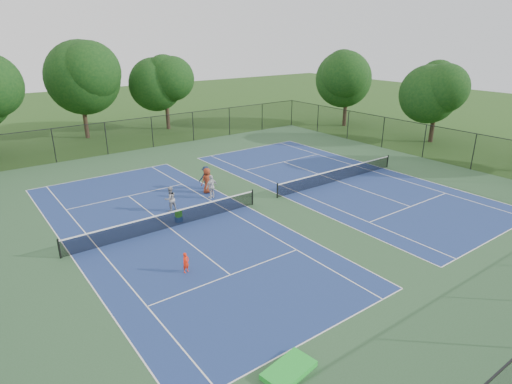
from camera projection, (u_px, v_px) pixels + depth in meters
ground at (265, 201)px, 28.64m from camera, size 140.00×140.00×0.00m
court_pad at (265, 201)px, 28.64m from camera, size 36.00×36.00×0.01m
tennis_court_left at (169, 226)px, 24.69m from camera, size 12.00×23.83×1.07m
tennis_court_right at (338, 180)px, 32.52m from camera, size 12.00×23.83×1.07m
perimeter_fence at (265, 179)px, 28.08m from camera, size 36.08×36.08×3.02m
tree_back_b at (79, 75)px, 43.65m from camera, size 7.60×7.60×10.03m
tree_back_c at (165, 81)px, 48.32m from camera, size 6.00×6.00×8.40m
tree_side_e at (347, 76)px, 49.99m from camera, size 6.60×6.60×8.87m
tree_side_f at (438, 90)px, 42.47m from camera, size 5.80×5.80×8.12m
child_player at (186, 263)px, 19.99m from camera, size 0.42×0.33×1.01m
instructor at (170, 199)px, 26.84m from camera, size 0.81×0.64×1.61m
bystander_a at (212, 187)px, 28.93m from camera, size 1.02×0.57×1.65m
bystander_b at (206, 177)px, 30.72m from camera, size 1.18×0.80×1.68m
bystander_c at (207, 181)px, 29.87m from camera, size 0.90×0.60×1.81m
ball_crate at (179, 219)px, 25.49m from camera, size 0.43×0.36×0.33m
ball_hopper at (178, 214)px, 25.37m from camera, size 0.38×0.33×0.37m
green_tarp at (289, 370)px, 14.16m from camera, size 1.96×1.30×0.20m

